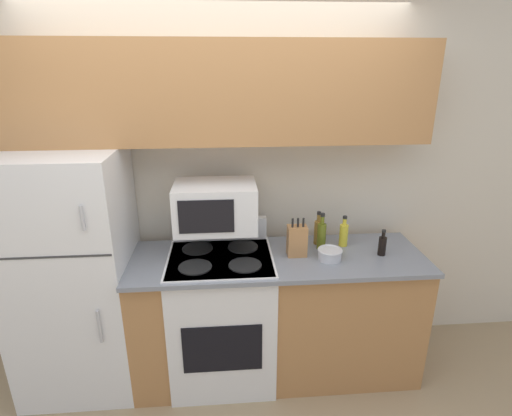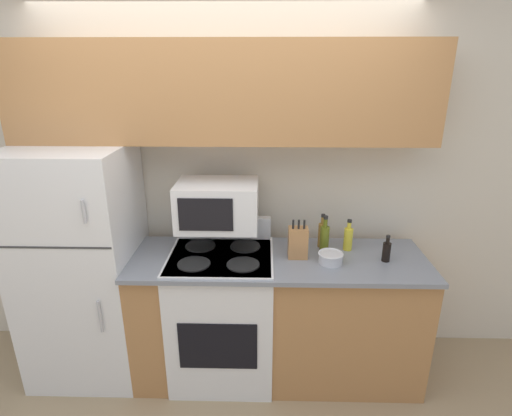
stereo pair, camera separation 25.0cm
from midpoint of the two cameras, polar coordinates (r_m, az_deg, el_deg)
The scene contains 13 objects.
ground_plane at distance 2.98m, azimuth -6.89°, elevation -25.94°, with size 12.00×12.00×0.00m, color tan.
wall_back at distance 2.92m, azimuth -7.48°, elevation 2.73°, with size 8.00×0.05×2.55m.
lower_cabinets at distance 2.91m, azimuth 0.46°, elevation -14.99°, with size 1.95×0.64×0.93m.
refrigerator at distance 2.97m, azimuth -26.74°, elevation -8.51°, with size 0.74×0.70×1.65m.
upper_cabinets at distance 2.61m, azimuth -8.35°, elevation 15.97°, with size 2.69×0.34×0.62m.
stove at distance 2.89m, azimuth -7.41°, elevation -15.03°, with size 0.69×0.63×1.10m.
microwave at distance 2.63m, azimuth -8.55°, elevation 0.22°, with size 0.53×0.38×0.30m.
knife_block at distance 2.63m, azimuth 3.18°, elevation -4.73°, with size 0.13×0.09×0.27m.
bowl at distance 2.62m, azimuth 7.84°, elevation -6.58°, with size 0.16×0.16×0.07m.
bottle_vinegar at distance 2.82m, azimuth 6.35°, elevation -3.37°, with size 0.06×0.06×0.24m.
bottle_cooking_spray at distance 2.82m, azimuth 9.95°, elevation -3.74°, with size 0.06×0.06×0.22m.
bottle_soy_sauce at distance 2.74m, azimuth 15.14°, elevation -5.20°, with size 0.05×0.05×0.18m.
bottle_olive_oil at distance 2.74m, azimuth 6.78°, elevation -3.92°, with size 0.06×0.06×0.26m.
Camera 1 is at (0.03, -2.07, 2.13)m, focal length 28.00 mm.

